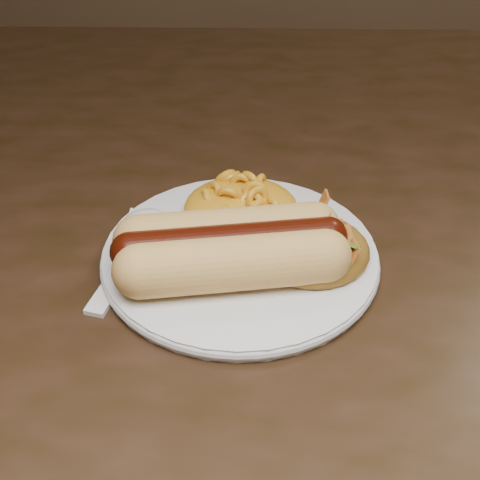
{
  "coord_description": "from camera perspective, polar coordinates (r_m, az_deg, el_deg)",
  "views": [
    {
      "loc": [
        -0.04,
        -0.47,
        1.08
      ],
      "look_at": [
        -0.05,
        -0.07,
        0.77
      ],
      "focal_mm": 50.0,
      "sensor_mm": 36.0,
      "label": 1
    }
  ],
  "objects": [
    {
      "name": "plate",
      "position": [
        0.51,
        0.0,
        -1.37
      ],
      "size": [
        0.25,
        0.25,
        0.01
      ],
      "primitive_type": "cylinder",
      "rotation": [
        0.0,
        0.0,
        -0.18
      ],
      "color": "silver",
      "rests_on": "table"
    },
    {
      "name": "taco_salad",
      "position": [
        0.5,
        6.16,
        -0.04
      ],
      "size": [
        0.09,
        0.08,
        0.04
      ],
      "rotation": [
        0.0,
        0.0,
        0.34
      ],
      "color": "#CB551B",
      "rests_on": "plate"
    },
    {
      "name": "mac_and_cheese",
      "position": [
        0.54,
        0.09,
        4.03
      ],
      "size": [
        0.1,
        0.1,
        0.04
      ],
      "primitive_type": "ellipsoid",
      "rotation": [
        0.0,
        0.0,
        -0.11
      ],
      "color": "gold",
      "rests_on": "plate"
    },
    {
      "name": "sour_cream",
      "position": [
        0.52,
        -7.97,
        1.38
      ],
      "size": [
        0.06,
        0.06,
        0.03
      ],
      "primitive_type": "ellipsoid",
      "rotation": [
        0.0,
        0.0,
        -0.29
      ],
      "color": "white",
      "rests_on": "plate"
    },
    {
      "name": "fork",
      "position": [
        0.51,
        -10.03,
        -2.59
      ],
      "size": [
        0.05,
        0.14,
        0.0
      ],
      "primitive_type": "cube",
      "rotation": [
        0.0,
        0.0,
        -0.26
      ],
      "color": "white",
      "rests_on": "table"
    },
    {
      "name": "table",
      "position": [
        0.63,
        4.84,
        -4.7
      ],
      "size": [
        1.6,
        0.9,
        0.75
      ],
      "color": "black",
      "rests_on": "floor"
    },
    {
      "name": "hotdog",
      "position": [
        0.48,
        -0.81,
        -0.64
      ],
      "size": [
        0.15,
        0.09,
        0.04
      ],
      "rotation": [
        0.0,
        0.0,
        0.15
      ],
      "color": "#E7CD66",
      "rests_on": "plate"
    }
  ]
}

